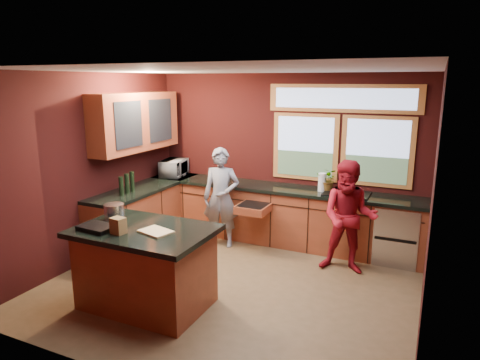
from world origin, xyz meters
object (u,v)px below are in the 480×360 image
Objects in this scene: person_red at (349,217)px; stock_pot at (114,211)px; island at (146,267)px; cutting_board at (156,231)px; person_grey at (221,198)px.

person_red reaches higher than stock_pot.
cutting_board is at bearing -14.04° from island.
island is 2.07m from person_grey.
person_red is at bearing 48.09° from cutting_board.
person_grey reaches higher than person_red.
person_red is 4.46× the size of cutting_board.
person_grey is 4.50× the size of cutting_board.
island is at bearing -140.85° from person_red.
person_red is at bearing -19.38° from person_grey.
island is 0.80m from stock_pot.
stock_pot is at bearing 165.07° from cutting_board.
person_red is 6.50× the size of stock_pot.
stock_pot reaches higher than cutting_board.
cutting_board is at bearing -14.93° from stock_pot.
cutting_board is 0.78m from stock_pot.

